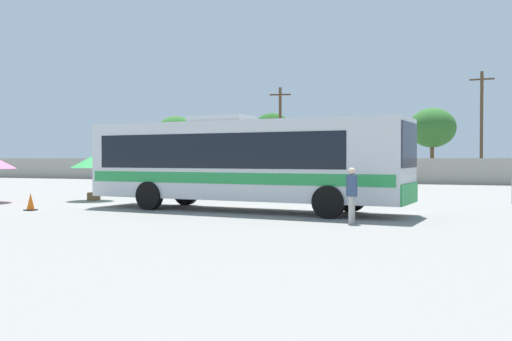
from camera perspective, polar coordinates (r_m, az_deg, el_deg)
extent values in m
plane|color=gray|center=(30.47, 5.29, -2.35)|extent=(300.00, 300.00, 0.00)
cube|color=#9E998C|center=(45.03, 10.47, -0.01)|extent=(80.00, 0.30, 1.90)
cube|color=silver|center=(20.75, -1.28, 1.01)|extent=(11.96, 3.58, 2.75)
cube|color=black|center=(21.03, -2.71, 1.91)|extent=(9.85, 3.42, 1.21)
cube|color=green|center=(20.76, -1.28, -0.66)|extent=(11.73, 3.58, 0.38)
cube|color=#19212D|center=(18.79, 14.94, 2.46)|extent=(0.24, 2.29, 1.43)
cube|color=green|center=(18.82, 14.93, -2.24)|extent=(0.28, 2.49, 0.66)
cube|color=#B2B2B2|center=(21.22, -3.41, 5.05)|extent=(2.31, 1.59, 0.24)
cylinder|color=black|center=(20.56, 9.40, -2.63)|extent=(1.06, 0.39, 1.04)
cylinder|color=black|center=(18.24, 7.19, -3.11)|extent=(1.06, 0.39, 1.04)
cylinder|color=black|center=(23.48, -6.94, -2.15)|extent=(1.06, 0.39, 1.04)
cylinder|color=black|center=(21.48, -10.50, -2.47)|extent=(1.06, 0.39, 1.04)
cylinder|color=#B7B2A8|center=(17.05, 9.52, -3.84)|extent=(0.15, 0.15, 0.79)
cylinder|color=#B7B2A8|center=(16.91, 9.37, -3.88)|extent=(0.15, 0.15, 0.79)
cylinder|color=#33476B|center=(16.94, 9.46, -1.49)|extent=(0.36, 0.36, 0.62)
sphere|color=beige|center=(16.92, 9.46, -0.08)|extent=(0.21, 0.21, 0.21)
cylinder|color=gray|center=(26.81, -15.76, -0.76)|extent=(0.05, 0.05, 1.98)
cone|color=green|center=(26.80, -15.77, 0.86)|extent=(2.03, 2.03, 0.56)
cube|color=brown|center=(26.85, -15.75, -2.49)|extent=(0.52, 0.52, 0.36)
cube|color=red|center=(47.07, -7.73, -0.35)|extent=(4.32, 1.97, 0.59)
cube|color=black|center=(47.16, -7.96, 0.30)|extent=(2.40, 1.75, 0.49)
cylinder|color=black|center=(47.31, -5.82, -0.70)|extent=(0.65, 0.25, 0.64)
cylinder|color=black|center=(45.72, -6.74, -0.77)|extent=(0.65, 0.25, 0.64)
cylinder|color=black|center=(48.46, -8.66, -0.66)|extent=(0.65, 0.25, 0.64)
cylinder|color=black|center=(46.91, -9.65, -0.73)|extent=(0.65, 0.25, 0.64)
cube|color=slate|center=(44.81, -0.87, -0.39)|extent=(4.11, 1.84, 0.65)
cube|color=black|center=(44.87, -1.11, 0.36)|extent=(2.27, 1.68, 0.53)
cylinder|color=black|center=(45.20, 1.04, -0.78)|extent=(0.64, 0.23, 0.64)
cylinder|color=black|center=(43.54, 0.26, -0.86)|extent=(0.64, 0.23, 0.64)
cylinder|color=black|center=(46.11, -1.94, -0.75)|extent=(0.64, 0.23, 0.64)
cylinder|color=black|center=(44.49, -2.80, -0.82)|extent=(0.64, 0.23, 0.64)
cube|color=red|center=(42.03, 6.44, -0.51)|extent=(4.53, 2.17, 0.63)
cube|color=black|center=(41.98, 6.74, 0.26)|extent=(2.55, 1.86, 0.51)
cylinder|color=black|center=(41.42, 4.37, -0.97)|extent=(0.66, 0.27, 0.64)
cylinder|color=black|center=(43.15, 4.85, -0.88)|extent=(0.66, 0.27, 0.64)
cylinder|color=black|center=(40.96, 8.11, -1.00)|extent=(0.66, 0.27, 0.64)
cylinder|color=black|center=(42.70, 8.44, -0.91)|extent=(0.66, 0.27, 0.64)
cylinder|color=#4C3823|center=(47.11, 21.41, 3.99)|extent=(0.24, 0.24, 8.50)
cube|color=#473321|center=(47.43, 21.44, 8.40)|extent=(1.80, 0.26, 0.12)
cylinder|color=#4C3823|center=(48.81, 2.41, 3.61)|extent=(0.24, 0.24, 7.88)
cube|color=#473321|center=(49.06, 2.41, 7.51)|extent=(1.79, 0.49, 0.12)
cylinder|color=brown|center=(56.73, -7.89, 0.76)|extent=(0.32, 0.32, 2.91)
ellipsoid|color=#2D6628|center=(56.78, -7.90, 3.64)|extent=(3.99, 3.99, 3.39)
cylinder|color=brown|center=(51.31, 1.62, 0.95)|extent=(0.32, 0.32, 3.32)
ellipsoid|color=#23561E|center=(51.38, 1.63, 4.11)|extent=(3.36, 3.36, 2.86)
cylinder|color=brown|center=(50.03, 17.02, 0.76)|extent=(0.32, 0.32, 3.09)
ellipsoid|color=#2D6628|center=(50.09, 17.04, 4.07)|extent=(3.86, 3.86, 3.28)
cube|color=black|center=(22.45, -21.39, -3.65)|extent=(0.36, 0.36, 0.04)
cone|color=orange|center=(22.42, -21.40, -2.84)|extent=(0.28, 0.28, 0.60)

